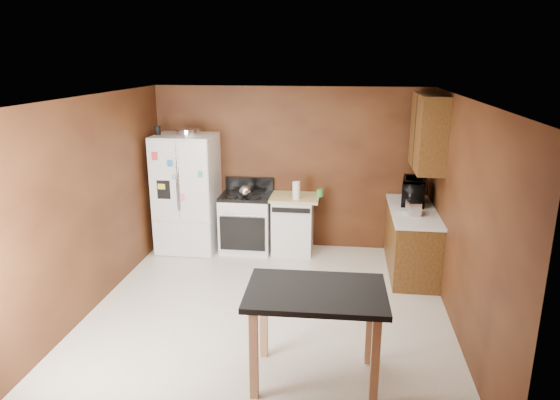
% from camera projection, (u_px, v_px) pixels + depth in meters
% --- Properties ---
extents(floor, '(4.50, 4.50, 0.00)m').
position_uv_depth(floor, '(269.00, 311.00, 5.93)').
color(floor, white).
rests_on(floor, ground).
extents(ceiling, '(4.50, 4.50, 0.00)m').
position_uv_depth(ceiling, '(267.00, 98.00, 5.24)').
color(ceiling, white).
rests_on(ceiling, ground).
extents(wall_back, '(4.20, 0.00, 4.20)m').
position_uv_depth(wall_back, '(290.00, 168.00, 7.73)').
color(wall_back, '#5C3318').
rests_on(wall_back, ground).
extents(wall_front, '(4.20, 0.00, 4.20)m').
position_uv_depth(wall_front, '(218.00, 307.00, 3.44)').
color(wall_front, '#5C3318').
rests_on(wall_front, ground).
extents(wall_left, '(0.00, 4.50, 4.50)m').
position_uv_depth(wall_left, '(91.00, 204.00, 5.85)').
color(wall_left, '#5C3318').
rests_on(wall_left, ground).
extents(wall_right, '(0.00, 4.50, 4.50)m').
position_uv_depth(wall_right, '(462.00, 219.00, 5.33)').
color(wall_right, '#5C3318').
rests_on(wall_right, ground).
extents(roasting_pan, '(0.36, 0.36, 0.09)m').
position_uv_depth(roasting_pan, '(188.00, 132.00, 7.41)').
color(roasting_pan, silver).
rests_on(roasting_pan, refrigerator).
extents(pen_cup, '(0.09, 0.09, 0.13)m').
position_uv_depth(pen_cup, '(158.00, 130.00, 7.40)').
color(pen_cup, black).
rests_on(pen_cup, refrigerator).
extents(kettle, '(0.18, 0.18, 0.18)m').
position_uv_depth(kettle, '(245.00, 191.00, 7.42)').
color(kettle, silver).
rests_on(kettle, gas_range).
extents(paper_towel, '(0.15, 0.15, 0.26)m').
position_uv_depth(paper_towel, '(296.00, 190.00, 7.35)').
color(paper_towel, white).
rests_on(paper_towel, dishwasher).
extents(green_canister, '(0.13, 0.13, 0.11)m').
position_uv_depth(green_canister, '(320.00, 193.00, 7.51)').
color(green_canister, green).
rests_on(green_canister, dishwasher).
extents(toaster, '(0.18, 0.26, 0.18)m').
position_uv_depth(toaster, '(413.00, 208.00, 6.60)').
color(toaster, silver).
rests_on(toaster, right_cabinets).
extents(microwave, '(0.47, 0.63, 0.32)m').
position_uv_depth(microwave, '(414.00, 192.00, 7.11)').
color(microwave, black).
rests_on(microwave, right_cabinets).
extents(refrigerator, '(0.90, 0.80, 1.80)m').
position_uv_depth(refrigerator, '(187.00, 193.00, 7.66)').
color(refrigerator, white).
rests_on(refrigerator, ground).
extents(gas_range, '(0.76, 0.68, 1.10)m').
position_uv_depth(gas_range, '(247.00, 221.00, 7.72)').
color(gas_range, white).
rests_on(gas_range, ground).
extents(dishwasher, '(0.78, 0.63, 0.89)m').
position_uv_depth(dishwasher, '(293.00, 224.00, 7.66)').
color(dishwasher, white).
rests_on(dishwasher, ground).
extents(right_cabinets, '(0.63, 1.58, 2.45)m').
position_uv_depth(right_cabinets, '(416.00, 208.00, 6.86)').
color(right_cabinets, brown).
rests_on(right_cabinets, ground).
extents(island, '(1.28, 0.87, 0.91)m').
position_uv_depth(island, '(316.00, 304.00, 4.49)').
color(island, black).
rests_on(island, ground).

